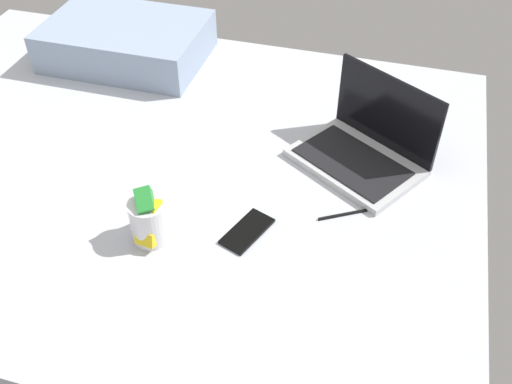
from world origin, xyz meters
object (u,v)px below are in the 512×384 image
Objects in this scene: laptop at (364,148)px; snack_cup at (149,219)px; pillow at (126,41)px; cell_phone at (247,231)px.

snack_cup is (-44.12, -42.42, 1.69)cm from laptop.
laptop is 0.77× the size of pillow.
laptop is 61.23cm from snack_cup.
snack_cup is 1.07× the size of cell_phone.
cell_phone is at bearing 19.82° from snack_cup.
laptop reaches higher than pillow.
snack_cup is at bearing -61.40° from pillow.
snack_cup is 86.17cm from pillow.
pillow is (-85.37, 33.23, 2.09)cm from laptop.
snack_cup is 0.29× the size of pillow.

